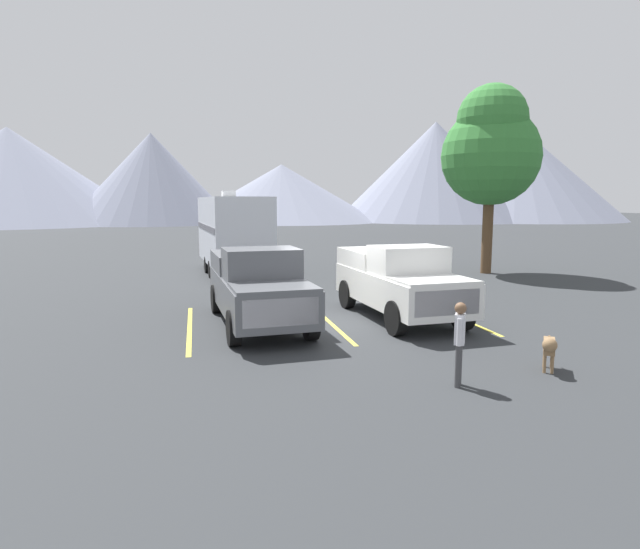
% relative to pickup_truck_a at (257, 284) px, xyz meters
% --- Properties ---
extents(ground_plane, '(240.00, 240.00, 0.00)m').
position_rel_pickup_truck_a_xyz_m(ground_plane, '(1.99, -0.33, -1.11)').
color(ground_plane, '#2D3033').
extents(pickup_truck_a, '(2.46, 5.88, 2.16)m').
position_rel_pickup_truck_a_xyz_m(pickup_truck_a, '(0.00, 0.00, 0.00)').
color(pickup_truck_a, '#595B60').
rests_on(pickup_truck_a, ground).
extents(pickup_truck_b, '(2.48, 5.48, 2.15)m').
position_rel_pickup_truck_a_xyz_m(pickup_truck_b, '(4.10, -0.10, 0.01)').
color(pickup_truck_b, white).
rests_on(pickup_truck_b, ground).
extents(lot_stripe_a, '(0.12, 5.50, 0.01)m').
position_rel_pickup_truck_a_xyz_m(lot_stripe_a, '(-1.85, -0.12, -1.10)').
color(lot_stripe_a, gold).
rests_on(lot_stripe_a, ground).
extents(lot_stripe_b, '(0.12, 5.50, 0.01)m').
position_rel_pickup_truck_a_xyz_m(lot_stripe_b, '(1.99, -0.12, -1.10)').
color(lot_stripe_b, gold).
rests_on(lot_stripe_b, ground).
extents(lot_stripe_c, '(0.12, 5.50, 0.01)m').
position_rel_pickup_truck_a_xyz_m(lot_stripe_c, '(5.83, -0.12, -1.10)').
color(lot_stripe_c, gold).
rests_on(lot_stripe_c, ground).
extents(camper_trailer_a, '(3.06, 8.66, 3.87)m').
position_rel_pickup_truck_a_xyz_m(camper_trailer_a, '(0.07, 10.35, 0.93)').
color(camper_trailer_a, silver).
rests_on(camper_trailer_a, ground).
extents(person_a, '(0.28, 0.31, 1.57)m').
position_rel_pickup_truck_a_xyz_m(person_a, '(3.02, -5.87, -0.20)').
color(person_a, '#3F3F42').
rests_on(person_a, ground).
extents(dog, '(0.59, 0.74, 0.74)m').
position_rel_pickup_truck_a_xyz_m(dog, '(5.16, -5.55, -0.59)').
color(dog, olive).
rests_on(dog, ground).
extents(tree_a, '(4.51, 4.51, 8.60)m').
position_rel_pickup_truck_a_xyz_m(tree_a, '(11.71, 7.90, 4.71)').
color(tree_a, brown).
rests_on(tree_a, ground).
extents(mountain_ridge, '(153.69, 44.97, 17.02)m').
position_rel_pickup_truck_a_xyz_m(mountain_ridge, '(6.88, 73.81, 6.06)').
color(mountain_ridge, gray).
rests_on(mountain_ridge, ground).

